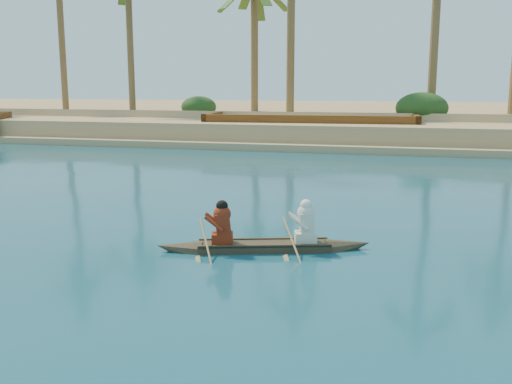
% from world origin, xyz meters
% --- Properties ---
extents(sandy_embankment, '(150.00, 51.00, 1.50)m').
position_xyz_m(sandy_embankment, '(0.00, 46.89, 0.53)').
color(sandy_embankment, tan).
rests_on(sandy_embankment, ground).
extents(palm_grove, '(110.00, 14.00, 16.00)m').
position_xyz_m(palm_grove, '(0.00, 35.00, 8.00)').
color(palm_grove, '#355E21').
rests_on(palm_grove, ground).
extents(shrub_cluster, '(100.00, 6.00, 2.40)m').
position_xyz_m(shrub_cluster, '(0.00, 31.50, 1.20)').
color(shrub_cluster, '#203B15').
rests_on(shrub_cluster, ground).
extents(canoe, '(4.40, 1.91, 1.22)m').
position_xyz_m(canoe, '(-6.22, 4.56, 0.24)').
color(canoe, '#3F3522').
rests_on(canoe, ground).
extents(barge_mid, '(12.49, 4.85, 2.04)m').
position_xyz_m(barge_mid, '(-9.05, 27.00, 0.71)').
color(barge_mid, brown).
rests_on(barge_mid, ground).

